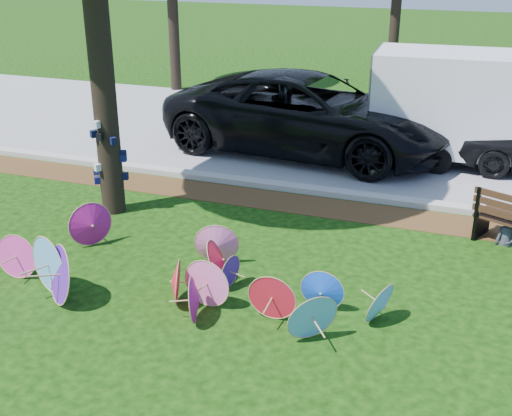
% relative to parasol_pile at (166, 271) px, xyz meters
% --- Properties ---
extents(ground, '(90.00, 90.00, 0.00)m').
position_rel_parasol_pile_xyz_m(ground, '(0.36, -0.49, -0.37)').
color(ground, black).
rests_on(ground, ground).
extents(mulch_strip, '(90.00, 1.00, 0.01)m').
position_rel_parasol_pile_xyz_m(mulch_strip, '(0.36, 4.01, -0.37)').
color(mulch_strip, '#472D16').
rests_on(mulch_strip, ground).
extents(curb, '(90.00, 0.30, 0.12)m').
position_rel_parasol_pile_xyz_m(curb, '(0.36, 4.71, -0.31)').
color(curb, '#B7B5AD').
rests_on(curb, ground).
extents(street, '(90.00, 8.00, 0.01)m').
position_rel_parasol_pile_xyz_m(street, '(0.36, 8.86, -0.37)').
color(street, gray).
rests_on(street, ground).
extents(parasol_pile, '(6.11, 2.43, 0.90)m').
position_rel_parasol_pile_xyz_m(parasol_pile, '(0.00, 0.00, 0.00)').
color(parasol_pile, '#5FABF1').
rests_on(parasol_pile, ground).
extents(black_van, '(7.14, 3.82, 1.91)m').
position_rel_parasol_pile_xyz_m(black_van, '(0.09, 7.37, 0.58)').
color(black_van, black).
rests_on(black_van, ground).
extents(cargo_trailer, '(3.29, 2.18, 2.83)m').
position_rel_parasol_pile_xyz_m(cargo_trailer, '(3.21, 7.83, 1.04)').
color(cargo_trailer, white).
rests_on(cargo_trailer, ground).
extents(person_left, '(0.39, 0.27, 1.03)m').
position_rel_parasol_pile_xyz_m(person_left, '(4.72, 3.44, 0.14)').
color(person_left, '#373D4B').
rests_on(person_left, ground).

